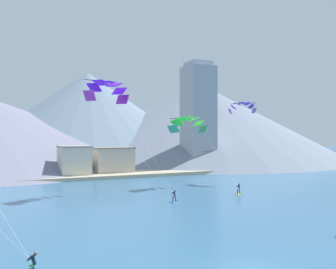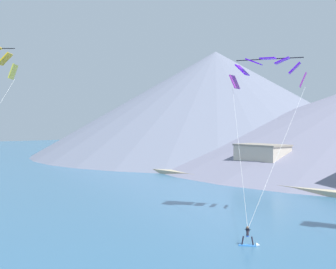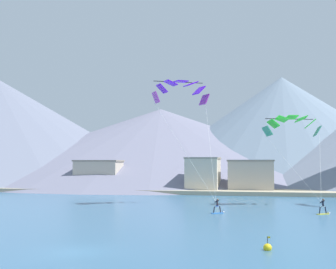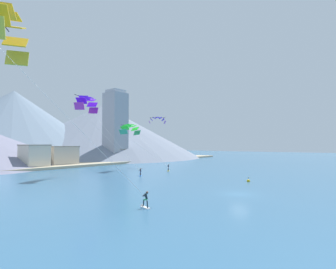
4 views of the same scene
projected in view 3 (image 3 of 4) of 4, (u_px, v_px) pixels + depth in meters
ground_plane at (78, 252)px, 29.91m from camera, size 400.00×400.00×0.00m
kitesurfer_near_lead at (219, 209)px, 52.43m from camera, size 1.62×1.38×1.72m
kitesurfer_near_trail at (324, 209)px, 51.39m from camera, size 1.68×1.28×1.80m
parafoil_kite_near_lead at (181, 89)px, 64.54m from camera, size 9.87×13.06×15.71m
parafoil_kite_near_trail at (292, 124)px, 63.09m from camera, size 7.87×13.08×10.66m
race_marker_buoy at (268, 248)px, 30.52m from camera, size 0.56×0.56×1.02m
shoreline_strip at (202, 191)px, 85.38m from camera, size 180.00×10.00×0.70m
shore_building_harbour_front at (203, 175)px, 86.65m from camera, size 6.12×6.87×6.60m
shore_building_promenade_mid at (251, 176)px, 85.82m from camera, size 8.49×5.56×6.13m
shore_building_quay_east at (98, 175)px, 94.14m from camera, size 9.25×5.51×6.11m
mountain_peak_central_summit at (282, 129)px, 136.44m from camera, size 89.58×89.58×30.63m
mountain_peak_far_spur at (161, 145)px, 143.59m from camera, size 124.80×124.80×22.01m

